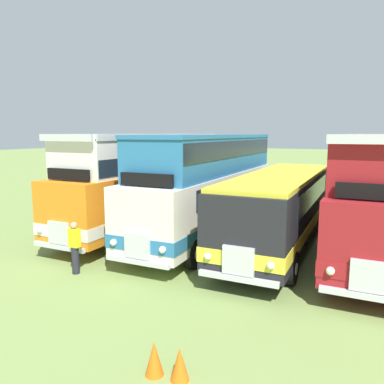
% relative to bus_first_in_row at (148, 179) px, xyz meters
% --- Properties ---
extents(bus_first_in_row, '(2.94, 11.62, 4.52)m').
position_rel_bus_first_in_row_xyz_m(bus_first_in_row, '(0.00, 0.00, 0.00)').
color(bus_first_in_row, orange).
rests_on(bus_first_in_row, ground).
extents(bus_second_in_row, '(3.08, 11.58, 4.49)m').
position_rel_bus_first_in_row_xyz_m(bus_second_in_row, '(3.28, 0.00, 0.11)').
color(bus_second_in_row, silver).
rests_on(bus_second_in_row, ground).
extents(bus_third_in_row, '(3.04, 10.70, 2.99)m').
position_rel_bus_first_in_row_xyz_m(bus_third_in_row, '(6.57, -0.35, -0.61)').
color(bus_third_in_row, black).
rests_on(bus_third_in_row, ground).
extents(bus_fourth_in_row, '(2.96, 9.95, 4.52)m').
position_rel_bus_first_in_row_xyz_m(bus_fourth_in_row, '(9.85, -0.24, -0.01)').
color(bus_fourth_in_row, maroon).
rests_on(bus_fourth_in_row, ground).
extents(cone_mid_row, '(0.36, 0.36, 0.68)m').
position_rel_bus_first_in_row_xyz_m(cone_mid_row, '(6.64, -9.52, -2.03)').
color(cone_mid_row, orange).
rests_on(cone_mid_row, ground).
extents(cone_far_end, '(0.36, 0.36, 0.65)m').
position_rel_bus_first_in_row_xyz_m(cone_far_end, '(7.15, -9.44, -2.04)').
color(cone_far_end, orange).
rests_on(cone_far_end, ground).
extents(marshal_person, '(0.36, 0.24, 1.73)m').
position_rel_bus_first_in_row_xyz_m(marshal_person, '(1.44, -6.32, -1.48)').
color(marshal_person, '#23232D').
rests_on(marshal_person, ground).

